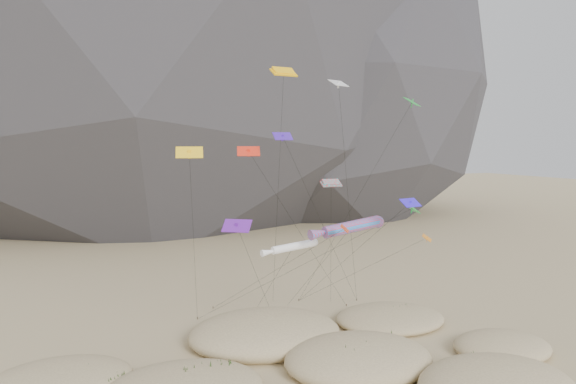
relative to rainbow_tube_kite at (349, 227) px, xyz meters
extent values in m
ellipsoid|color=black|center=(51.45, 100.37, 25.71)|extent=(130.55, 126.41, 100.00)
ellipsoid|color=#CCB789|center=(-2.07, -5.45, -11.48)|extent=(14.20, 12.07, 3.58)
ellipsoid|color=#CCB789|center=(13.06, -7.91, -11.74)|extent=(10.02, 8.52, 2.44)
ellipsoid|color=#CCB789|center=(-7.44, 4.53, -11.42)|extent=(16.28, 13.84, 3.86)
ellipsoid|color=#CCB789|center=(8.00, 4.29, -11.77)|extent=(13.03, 11.08, 2.30)
ellipsoid|color=#CCB789|center=(-27.61, 1.53, -11.81)|extent=(12.30, 10.45, 2.14)
ellipsoid|color=black|center=(6.32, -12.67, -11.29)|extent=(3.14, 2.68, 0.94)
ellipsoid|color=black|center=(-16.81, -3.46, -11.49)|extent=(2.60, 2.22, 0.78)
ellipsoid|color=black|center=(-14.27, -2.82, -11.59)|extent=(1.86, 1.59, 0.56)
ellipsoid|color=black|center=(-2.64, -6.85, -11.19)|extent=(3.68, 3.15, 1.10)
ellipsoid|color=black|center=(2.35, -3.35, -11.29)|extent=(2.38, 2.04, 0.71)
ellipsoid|color=black|center=(-4.21, -6.48, -11.39)|extent=(2.17, 1.86, 0.65)
ellipsoid|color=black|center=(13.51, -7.00, -11.69)|extent=(2.29, 1.96, 0.69)
ellipsoid|color=black|center=(-6.30, 5.92, -11.29)|extent=(2.68, 2.29, 0.80)
ellipsoid|color=black|center=(-4.88, 4.42, -11.39)|extent=(2.20, 1.88, 0.66)
ellipsoid|color=black|center=(9.73, 4.76, -11.59)|extent=(2.17, 1.86, 0.65)
ellipsoid|color=black|center=(6.65, 3.00, -11.69)|extent=(2.37, 2.03, 0.71)
ellipsoid|color=black|center=(-25.51, 2.65, -11.79)|extent=(2.28, 1.95, 0.68)
ellipsoid|color=black|center=(-23.26, -0.93, -11.89)|extent=(2.16, 1.85, 0.65)
cylinder|color=#3F2D1E|center=(-5.64, 10.93, -12.14)|extent=(0.08, 0.08, 0.30)
cylinder|color=#3F2D1E|center=(-2.34, 13.91, -12.14)|extent=(0.08, 0.08, 0.30)
cylinder|color=#3F2D1E|center=(-3.07, 13.60, -12.14)|extent=(0.08, 0.08, 0.30)
cylinder|color=#3F2D1E|center=(2.09, 16.66, -12.14)|extent=(0.08, 0.08, 0.30)
cylinder|color=#3F2D1E|center=(6.66, 12.01, -12.14)|extent=(0.08, 0.08, 0.30)
cylinder|color=#3F2D1E|center=(-9.21, 17.93, -12.14)|extent=(0.08, 0.08, 0.30)
cylinder|color=#3F2D1E|center=(9.15, 13.64, -12.14)|extent=(0.08, 0.08, 0.30)
cylinder|color=#3F2D1E|center=(-12.11, 14.53, -12.14)|extent=(0.08, 0.08, 0.30)
cylinder|color=#FF1A39|center=(0.31, 0.02, 0.04)|extent=(6.80, 1.87, 1.90)
sphere|color=#FF1A39|center=(3.61, 0.35, 0.30)|extent=(1.28, 1.28, 1.28)
cone|color=#FF1A39|center=(-3.32, -0.33, -0.29)|extent=(2.84, 1.36, 1.36)
cylinder|color=black|center=(0.12, 7.74, -6.13)|extent=(0.39, 15.45, 12.35)
cylinder|color=white|center=(-5.50, 1.51, -1.82)|extent=(5.00, 1.44, 1.12)
sphere|color=white|center=(-3.07, 1.83, -1.62)|extent=(0.82, 0.82, 0.82)
cone|color=white|center=(-8.17, 1.15, -2.06)|extent=(2.08, 0.97, 0.84)
cylinder|color=black|center=(-5.56, 7.45, -7.05)|extent=(0.14, 11.91, 10.49)
cube|color=#FFB90D|center=(-5.51, 4.01, 15.62)|extent=(2.89, 1.47, 0.81)
cube|color=#FFB90D|center=(-5.51, 4.01, 15.83)|extent=(2.45, 1.17, 0.79)
cylinder|color=black|center=(-3.25, 11.07, 1.67)|extent=(4.55, 14.15, 27.92)
cube|color=#FF1A2B|center=(0.07, 4.09, 4.13)|extent=(2.32, 1.08, 0.63)
cube|color=#FF1A2B|center=(0.07, 4.09, 4.34)|extent=(1.97, 0.86, 0.63)
cylinder|color=black|center=(2.95, 9.41, -4.08)|extent=(5.80, 10.66, 16.43)
cube|color=orange|center=(9.59, -0.13, -1.72)|extent=(1.89, 1.98, 0.67)
cube|color=orange|center=(9.59, -0.13, -1.87)|extent=(0.29, 0.29, 0.62)
cylinder|color=black|center=(5.84, 8.26, -6.98)|extent=(7.52, 16.81, 10.54)
cube|color=#421DAE|center=(-7.54, -0.43, 9.16)|extent=(1.83, 0.96, 0.75)
cube|color=#421DAE|center=(-7.54, -0.43, 9.01)|extent=(0.22, 0.26, 0.61)
cylinder|color=black|center=(0.80, 6.61, -1.54)|extent=(16.72, 14.10, 21.42)
cube|color=silver|center=(0.49, 3.39, 14.76)|extent=(2.45, 1.90, 0.71)
cube|color=silver|center=(0.49, 3.39, 14.61)|extent=(0.30, 0.25, 0.75)
cylinder|color=black|center=(4.82, 8.52, 1.26)|extent=(8.69, 10.29, 27.01)
cube|color=red|center=(-2.18, -2.85, 0.42)|extent=(1.46, 1.67, 0.65)
cube|color=red|center=(-2.18, -2.85, 0.27)|extent=(0.29, 0.28, 0.51)
cylinder|color=black|center=(-5.69, 7.54, -5.91)|extent=(7.06, 20.80, 12.68)
cube|color=red|center=(-10.05, 2.05, 7.74)|extent=(2.40, 1.67, 0.93)
cube|color=red|center=(-10.05, 2.05, 7.59)|extent=(0.35, 0.38, 0.73)
cylinder|color=black|center=(-1.70, 7.03, -2.25)|extent=(16.74, 9.99, 19.99)
cube|color=green|center=(9.07, 2.28, 12.99)|extent=(3.03, 2.92, 0.95)
cube|color=green|center=(9.07, 2.28, 12.84)|extent=(0.41, 0.40, 0.95)
cylinder|color=black|center=(5.58, 9.47, 0.37)|extent=(7.01, 14.40, 25.24)
cube|color=yellow|center=(-16.38, -0.15, 7.71)|extent=(2.59, 1.70, 1.01)
cube|color=yellow|center=(-16.38, -0.15, 7.56)|extent=(0.36, 0.40, 0.79)
cylinder|color=black|center=(-14.24, 7.19, -2.26)|extent=(4.30, 14.70, 19.97)
cube|color=#641BA2|center=(-12.52, -1.59, 1.14)|extent=(2.80, 2.52, 1.02)
cube|color=#641BA2|center=(-12.52, -1.59, 0.99)|extent=(0.44, 0.44, 0.86)
cylinder|color=black|center=(-7.80, 6.00, -5.55)|extent=(9.48, 15.21, 13.40)
cube|color=#301BEC|center=(4.28, -4.31, 2.75)|extent=(2.22, 1.43, 0.76)
cube|color=#301BEC|center=(4.28, -4.31, 2.60)|extent=(0.28, 0.26, 0.71)
cylinder|color=black|center=(3.18, 6.17, -4.74)|extent=(2.21, 20.99, 15.01)
cube|color=green|center=(8.42, 1.01, 1.41)|extent=(1.65, 2.41, 0.88)
cube|color=green|center=(8.42, 1.01, 1.26)|extent=(0.34, 0.33, 0.74)
cylinder|color=black|center=(-1.85, 7.77, -5.42)|extent=(20.54, 13.54, 13.67)
camera|label=1|loc=(-28.41, -48.93, 8.67)|focal=35.00mm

